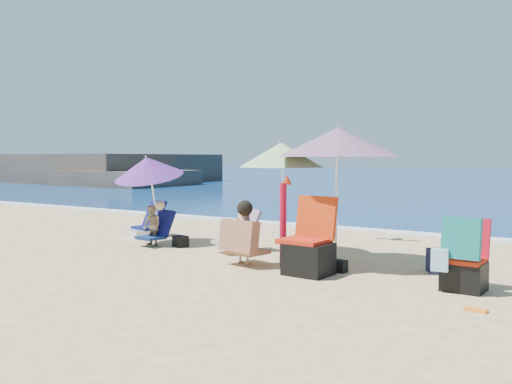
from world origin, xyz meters
The scene contains 17 objects.
ground centered at (0.00, 0.00, 0.00)m, with size 120.00×120.00×0.00m.
foam centered at (0.00, 5.10, 0.02)m, with size 120.00×0.50×0.04m.
headland centered at (-27.29, 19.73, 0.57)m, with size 20.50×11.50×2.60m.
umbrella_turquoise centered at (1.15, 1.10, 1.92)m, with size 2.52×2.52×2.18m.
umbrella_striped centered at (-0.07, 1.46, 1.73)m, with size 1.74×1.74×1.97m.
umbrella_blue centered at (-2.79, 1.00, 1.50)m, with size 1.55×1.60×1.83m.
furled_umbrella centered at (0.46, 0.63, 0.78)m, with size 0.18×0.21×1.42m.
chair_navy centered at (-3.52, 1.65, 0.20)m, with size 0.72×0.88×0.77m.
chair_rainbow centered at (-0.85, 1.31, 0.20)m, with size 0.78×0.99×0.75m.
camp_chair_left centered at (1.12, 0.22, 0.34)m, with size 0.75×0.69×1.12m.
camp_chair_right centered at (3.21, 0.37, 0.35)m, with size 0.60×0.66×0.96m.
person_center centered at (-0.06, 0.26, 0.50)m, with size 0.73×0.71×1.02m.
person_left centered at (-2.55, 0.89, 0.39)m, with size 0.60×0.69×0.86m.
bag_black_a centered at (-2.05, 1.08, 0.10)m, with size 0.33×0.28×0.21m.
bag_navy_b centered at (2.74, 1.37, 0.17)m, with size 0.57×0.53×0.34m.
bag_black_b centered at (1.42, 0.58, 0.09)m, with size 0.25×0.18×0.18m.
orange_item centered at (3.54, -0.51, 0.02)m, with size 0.25×0.13×0.03m.
Camera 1 is at (4.72, -6.79, 1.68)m, focal length 38.54 mm.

